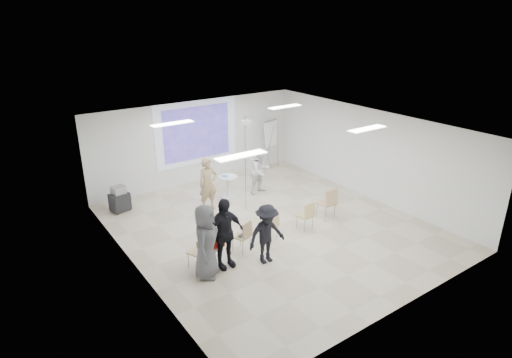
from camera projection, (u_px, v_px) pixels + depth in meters
floor at (272, 228)px, 12.51m from camera, size 8.00×9.00×0.10m
ceiling at (273, 125)px, 11.38m from camera, size 8.00×9.00×0.10m
wall_back at (197, 142)px, 15.42m from camera, size 8.00×0.10×3.00m
wall_left at (131, 216)px, 9.78m from camera, size 0.10×9.00×3.00m
wall_right at (370, 154)px, 14.11m from camera, size 0.10×9.00×3.00m
projection_halo at (197, 133)px, 15.24m from camera, size 3.20×0.01×2.30m
projection_image at (197, 133)px, 15.23m from camera, size 2.60×0.01×1.90m
pedestal_table at (228, 185)px, 14.34m from camera, size 0.75×0.75×0.79m
player_left at (208, 181)px, 13.28m from camera, size 0.73×0.51×1.94m
player_right at (260, 168)px, 14.61m from camera, size 0.91×0.76×1.75m
controller_left at (209, 168)px, 13.46m from camera, size 0.05×0.13×0.04m
controller_right at (252, 159)px, 14.59m from camera, size 0.05×0.13×0.04m
chair_far_left at (199, 250)px, 10.31m from camera, size 0.53×0.54×0.84m
chair_left_mid at (213, 246)px, 10.48m from camera, size 0.42×0.45×0.84m
chair_left_inner at (244, 234)px, 11.03m from camera, size 0.52×0.54×0.86m
chair_center at (271, 224)px, 11.60m from camera, size 0.42×0.45×0.84m
chair_right_inner at (307, 214)px, 12.14m from camera, size 0.42×0.45×0.86m
chair_right_far at (328, 201)px, 12.76m from camera, size 0.47×0.51×0.99m
red_jacket at (216, 240)px, 10.29m from camera, size 0.42×0.12×0.40m
laptop at (241, 235)px, 11.10m from camera, size 0.37×0.32×0.02m
audience_left at (224, 229)px, 10.18m from camera, size 1.21×0.74×2.08m
audience_mid at (267, 230)px, 10.44m from camera, size 1.17×0.68×1.76m
audience_outer at (206, 237)px, 9.81m from camera, size 1.16×1.18×2.04m
flipchart_easel at (271, 133)px, 16.66m from camera, size 0.84×0.66×1.99m
av_cart at (120, 200)px, 13.38m from camera, size 0.64×0.56×0.82m
ceiling_projector at (245, 126)px, 12.71m from camera, size 0.30×0.25×3.00m
fluor_panel_nw at (172, 123)px, 11.87m from camera, size 1.20×0.30×0.02m
fluor_panel_ne at (285, 107)px, 14.01m from camera, size 1.20×0.30×0.02m
fluor_panel_sw at (241, 156)px, 9.20m from camera, size 1.20×0.30×0.02m
fluor_panel_se at (367, 129)px, 11.34m from camera, size 1.20×0.30×0.02m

